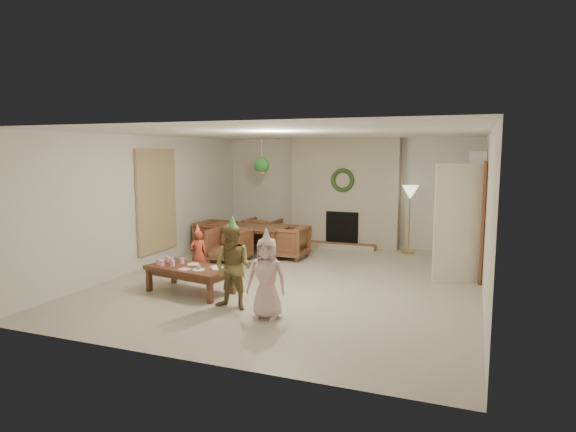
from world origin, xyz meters
The scene contains 56 objects.
floor centered at (0.00, 0.00, 0.00)m, with size 7.00×7.00×0.00m, color #B7B29E.
ceiling centered at (0.00, 0.00, 2.50)m, with size 7.00×7.00×0.00m, color white.
wall_back centered at (0.00, 3.50, 1.25)m, with size 7.00×7.00×0.00m, color silver.
wall_front centered at (0.00, -3.50, 1.25)m, with size 7.00×7.00×0.00m, color silver.
wall_left centered at (-3.00, 0.00, 1.25)m, with size 7.00×7.00×0.00m, color silver.
wall_right centered at (3.00, 0.00, 1.25)m, with size 7.00×7.00×0.00m, color silver.
fireplace_mass centered at (0.00, 3.30, 1.25)m, with size 2.50×0.40×2.50m, color #4C2914.
fireplace_hearth centered at (0.00, 2.95, 0.06)m, with size 1.60×0.30×0.12m, color brown.
fireplace_firebox centered at (0.00, 3.12, 0.45)m, with size 0.75×0.12×0.75m, color black.
fireplace_wreath centered at (0.00, 3.07, 1.55)m, with size 0.54×0.54×0.10m, color #224319.
floor_lamp_base centered at (1.52, 3.00, 0.01)m, with size 0.27×0.27×0.03m, color gold.
floor_lamp_post centered at (1.52, 3.00, 0.69)m, with size 0.03×0.03×1.32m, color gold.
floor_lamp_shade centered at (1.52, 3.00, 1.32)m, with size 0.35×0.35×0.29m, color beige.
bookshelf_carcass centered at (2.84, 2.30, 1.10)m, with size 0.30×1.00×2.20m, color white.
bookshelf_shelf_a centered at (2.82, 2.30, 0.45)m, with size 0.30×0.92×0.03m, color white.
bookshelf_shelf_b centered at (2.82, 2.30, 0.85)m, with size 0.30×0.92×0.03m, color white.
bookshelf_shelf_c centered at (2.82, 2.30, 1.25)m, with size 0.30×0.92×0.03m, color white.
bookshelf_shelf_d centered at (2.82, 2.30, 1.65)m, with size 0.30×0.92×0.03m, color white.
books_row_lower centered at (2.80, 2.15, 0.59)m, with size 0.20×0.40×0.24m, color maroon.
books_row_mid centered at (2.80, 2.35, 0.99)m, with size 0.20×0.44×0.24m, color navy.
books_row_upper centered at (2.80, 2.20, 1.38)m, with size 0.20×0.36×0.22m, color gold.
door_frame centered at (2.96, 1.20, 1.02)m, with size 0.05×0.86×2.04m, color brown.
door_leaf centered at (2.58, 0.82, 1.00)m, with size 0.05×0.80×2.00m, color beige.
curtain_panel centered at (-2.96, 0.20, 1.25)m, with size 0.06×1.20×2.00m, color #C8BB8D.
dining_table centered at (-1.71, 1.63, 0.31)m, with size 1.76×0.98×0.62m, color brown.
dining_chair_near centered at (-1.74, 0.86, 0.34)m, with size 0.73×0.75×0.68m, color brown.
dining_chair_far centered at (-1.69, 2.40, 0.34)m, with size 0.73×0.75×0.68m, color brown.
dining_chair_left centered at (-2.49, 1.65, 0.34)m, with size 0.73×0.75×0.68m, color brown.
dining_chair_right centered at (-0.75, 1.60, 0.34)m, with size 0.73×0.75×0.68m, color brown.
hanging_plant_cord centered at (-1.30, 1.50, 2.15)m, with size 0.01×0.01×0.70m, color tan.
hanging_plant_pot centered at (-1.30, 1.50, 1.80)m, with size 0.16×0.16×0.12m, color #A14F34.
hanging_plant_foliage centered at (-1.30, 1.50, 1.92)m, with size 0.32×0.32×0.32m, color #1B521E.
coffee_table_top centered at (-1.29, -1.30, 0.39)m, with size 1.36×0.68×0.06m, color #562F1C.
coffee_table_apron centered at (-1.29, -1.30, 0.31)m, with size 1.26×0.58×0.08m, color #562F1C.
coffee_leg_fl centered at (-1.94, -1.47, 0.18)m, with size 0.07×0.07×0.36m, color #562F1C.
coffee_leg_fr centered at (-0.72, -1.68, 0.18)m, with size 0.07×0.07×0.36m, color #562F1C.
coffee_leg_bl centered at (-1.85, -0.92, 0.18)m, with size 0.07×0.07×0.36m, color #562F1C.
coffee_leg_br centered at (-0.63, -1.13, 0.18)m, with size 0.07×0.07×0.36m, color #562F1C.
cup_a centered at (-1.83, -1.37, 0.47)m, with size 0.07×0.07×0.09m, color white.
cup_b centered at (-1.79, -1.16, 0.47)m, with size 0.07×0.07×0.09m, color white.
cup_c centered at (-1.71, -1.44, 0.47)m, with size 0.07×0.07×0.09m, color white.
cup_d centered at (-1.68, -1.23, 0.47)m, with size 0.07×0.07×0.09m, color white.
cup_e centered at (-1.55, -1.38, 0.47)m, with size 0.07×0.07×0.09m, color white.
cup_f centered at (-1.52, -1.18, 0.47)m, with size 0.07×0.07×0.09m, color white.
plate_a centered at (-1.32, -1.17, 0.42)m, with size 0.19×0.19×0.01m, color white.
plate_b centered at (-1.04, -1.45, 0.42)m, with size 0.19×0.19×0.01m, color white.
plate_c centered at (-0.80, -1.28, 0.42)m, with size 0.19×0.19×0.01m, color white.
food_scoop centered at (-1.04, -1.45, 0.46)m, with size 0.07×0.07×0.07m, color tan.
napkin_left centered at (-1.27, -1.50, 0.42)m, with size 0.16×0.16×0.01m, color #E9ACC1.
napkin_right centered at (-0.89, -1.18, 0.42)m, with size 0.16×0.16×0.01m, color #E9ACC1.
child_red centered at (-1.65, -0.47, 0.42)m, with size 0.31×0.20×0.84m, color #A53523.
party_hat_red centered at (-1.65, -0.47, 0.87)m, with size 0.11×0.11×0.16m, color gold.
child_plaid centered at (-0.29, -1.78, 0.60)m, with size 0.58×0.45×1.20m, color #9C512A.
party_hat_plaid centered at (-0.29, -1.78, 1.24)m, with size 0.14×0.14×0.20m, color #44A053.
child_pink centered at (0.30, -1.95, 0.54)m, with size 0.53×0.35×1.09m, color beige.
party_hat_pink centered at (0.30, -1.95, 1.13)m, with size 0.14×0.14×0.20m, color silver.
Camera 1 is at (2.82, -7.77, 2.21)m, focal length 30.70 mm.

